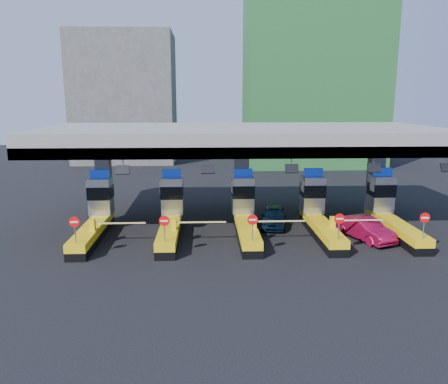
{
  "coord_description": "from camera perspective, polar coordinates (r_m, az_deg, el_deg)",
  "views": [
    {
      "loc": [
        -2.69,
        -28.41,
        8.97
      ],
      "look_at": [
        -1.43,
        0.0,
        2.89
      ],
      "focal_mm": 35.0,
      "sensor_mm": 36.0,
      "label": 1
    }
  ],
  "objects": [
    {
      "name": "toll_lane_far_left",
      "position": [
        30.56,
        -16.32,
        -2.77
      ],
      "size": [
        4.43,
        8.0,
        4.16
      ],
      "color": "black",
      "rests_on": "ground"
    },
    {
      "name": "toll_lane_far_right",
      "position": [
        32.27,
        20.71,
        -2.3
      ],
      "size": [
        4.43,
        8.0,
        4.16
      ],
      "color": "black",
      "rests_on": "ground"
    },
    {
      "name": "toll_lane_left",
      "position": [
        29.77,
        -6.92,
        -2.76
      ],
      "size": [
        4.43,
        8.0,
        4.16
      ],
      "color": "black",
      "rests_on": "ground"
    },
    {
      "name": "van",
      "position": [
        31.51,
        6.52,
        -3.19
      ],
      "size": [
        2.45,
        4.46,
        1.44
      ],
      "primitive_type": "imported",
      "rotation": [
        0.0,
        0.0,
        -0.19
      ],
      "color": "black",
      "rests_on": "ground"
    },
    {
      "name": "ground",
      "position": [
        29.92,
        2.74,
        -5.39
      ],
      "size": [
        120.0,
        120.0,
        0.0
      ],
      "primitive_type": "plane",
      "color": "black",
      "rests_on": "ground"
    },
    {
      "name": "toll_canopy",
      "position": [
        31.53,
        2.38,
        6.9
      ],
      "size": [
        28.0,
        12.09,
        7.0
      ],
      "color": "slate",
      "rests_on": "ground"
    },
    {
      "name": "toll_lane_right",
      "position": [
        30.66,
        12.08,
        -2.5
      ],
      "size": [
        4.43,
        8.0,
        4.16
      ],
      "color": "black",
      "rests_on": "ground"
    },
    {
      "name": "red_car",
      "position": [
        29.84,
        17.91,
        -4.56
      ],
      "size": [
        3.06,
        4.69,
        1.46
      ],
      "primitive_type": "imported",
      "rotation": [
        0.0,
        0.0,
        0.37
      ],
      "color": "maroon",
      "rests_on": "ground"
    },
    {
      "name": "toll_lane_center",
      "position": [
        29.8,
        2.72,
        -2.67
      ],
      "size": [
        4.43,
        8.0,
        4.16
      ],
      "color": "black",
      "rests_on": "ground"
    },
    {
      "name": "bg_building_scaffold",
      "position": [
        62.38,
        11.57,
        16.47
      ],
      "size": [
        18.0,
        12.0,
        28.0
      ],
      "primitive_type": "cube",
      "color": "#1E5926",
      "rests_on": "ground"
    },
    {
      "name": "bg_building_concrete",
      "position": [
        65.4,
        -12.78,
        11.81
      ],
      "size": [
        14.0,
        10.0,
        18.0
      ],
      "primitive_type": "cube",
      "color": "#4C4C49",
      "rests_on": "ground"
    }
  ]
}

